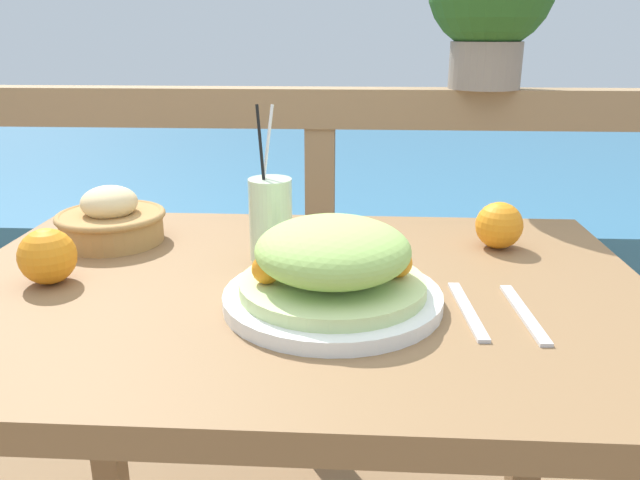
# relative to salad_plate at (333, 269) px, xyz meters

# --- Properties ---
(patio_table) EXTENTS (1.05, 0.73, 0.78)m
(patio_table) POSITION_rel_salad_plate_xyz_m (-0.06, 0.07, -0.17)
(patio_table) COLOR olive
(patio_table) RESTS_ON ground_plane
(railing_fence) EXTENTS (2.80, 0.08, 1.01)m
(railing_fence) POSITION_rel_salad_plate_xyz_m (-0.06, 0.70, -0.07)
(railing_fence) COLOR #937551
(railing_fence) RESTS_ON ground_plane
(sea_backdrop) EXTENTS (12.00, 4.00, 0.49)m
(sea_backdrop) POSITION_rel_salad_plate_xyz_m (-0.06, 3.20, -0.58)
(sea_backdrop) COLOR teal
(sea_backdrop) RESTS_ON ground_plane
(salad_plate) EXTENTS (0.30, 0.30, 0.12)m
(salad_plate) POSITION_rel_salad_plate_xyz_m (0.00, 0.00, 0.00)
(salad_plate) COLOR white
(salad_plate) RESTS_ON patio_table
(drink_glass) EXTENTS (0.07, 0.07, 0.25)m
(drink_glass) POSITION_rel_salad_plate_xyz_m (-0.11, 0.18, 0.02)
(drink_glass) COLOR beige
(drink_glass) RESTS_ON patio_table
(bread_basket) EXTENTS (0.19, 0.19, 0.10)m
(bread_basket) POSITION_rel_salad_plate_xyz_m (-0.40, 0.25, -0.01)
(bread_basket) COLOR #AD7F47
(bread_basket) RESTS_ON patio_table
(fork) EXTENTS (0.03, 0.18, 0.00)m
(fork) POSITION_rel_salad_plate_xyz_m (0.18, -0.01, -0.05)
(fork) COLOR silver
(fork) RESTS_ON patio_table
(knife) EXTENTS (0.02, 0.18, 0.00)m
(knife) POSITION_rel_salad_plate_xyz_m (0.25, -0.02, -0.05)
(knife) COLOR silver
(knife) RESTS_ON patio_table
(orange_near_basket) EXTENTS (0.08, 0.08, 0.08)m
(orange_near_basket) POSITION_rel_salad_plate_xyz_m (-0.42, 0.06, -0.01)
(orange_near_basket) COLOR orange
(orange_near_basket) RESTS_ON patio_table
(orange_near_glass) EXTENTS (0.08, 0.08, 0.08)m
(orange_near_glass) POSITION_rel_salad_plate_xyz_m (0.28, 0.26, -0.01)
(orange_near_glass) COLOR orange
(orange_near_glass) RESTS_ON patio_table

